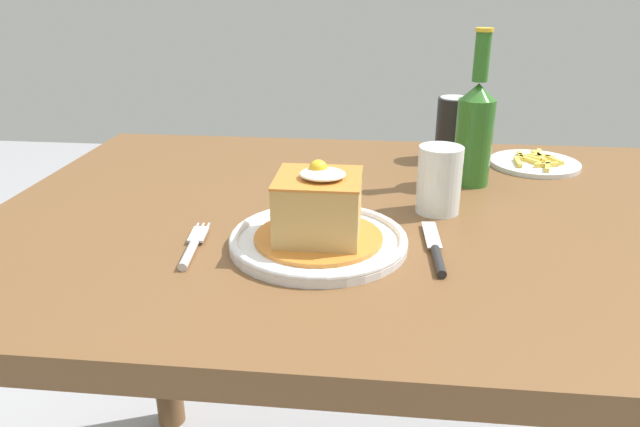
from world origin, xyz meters
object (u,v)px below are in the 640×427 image
at_px(fork, 192,248).
at_px(soda_can, 453,129).
at_px(beer_bottle_green, 475,129).
at_px(drinking_glass, 439,184).
at_px(side_plate_fries, 535,163).
at_px(knife, 436,253).
at_px(main_plate, 318,240).

bearing_deg(fork, soda_can, 51.06).
bearing_deg(beer_bottle_green, fork, -141.22).
distance_m(soda_can, beer_bottle_green, 0.16).
height_order(drinking_glass, side_plate_fries, drinking_glass).
bearing_deg(beer_bottle_green, knife, -104.73).
distance_m(fork, soda_can, 0.62).
relative_size(fork, knife, 0.86).
bearing_deg(beer_bottle_green, drinking_glass, -115.37).
height_order(fork, soda_can, soda_can).
relative_size(drinking_glass, side_plate_fries, 0.62).
xyz_separation_m(beer_bottle_green, side_plate_fries, (0.14, 0.12, -0.09)).
distance_m(main_plate, knife, 0.16).
distance_m(main_plate, drinking_glass, 0.23).
relative_size(main_plate, side_plate_fries, 1.43).
height_order(fork, drinking_glass, drinking_glass).
bearing_deg(main_plate, drinking_glass, 40.59).
distance_m(fork, side_plate_fries, 0.70).
bearing_deg(side_plate_fries, fork, -140.73).
relative_size(soda_can, side_plate_fries, 0.73).
bearing_deg(main_plate, beer_bottle_green, 50.48).
relative_size(soda_can, beer_bottle_green, 0.47).
relative_size(knife, beer_bottle_green, 0.62).
xyz_separation_m(soda_can, beer_bottle_green, (0.02, -0.15, 0.04)).
height_order(main_plate, side_plate_fries, main_plate).
xyz_separation_m(knife, drinking_glass, (0.01, 0.16, 0.04)).
distance_m(knife, beer_bottle_green, 0.33).
distance_m(main_plate, fork, 0.17).
xyz_separation_m(fork, drinking_glass, (0.34, 0.18, 0.04)).
distance_m(fork, drinking_glass, 0.39).
bearing_deg(side_plate_fries, drinking_glass, -128.25).
bearing_deg(drinking_glass, fork, -151.57).
bearing_deg(fork, beer_bottle_green, 38.78).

